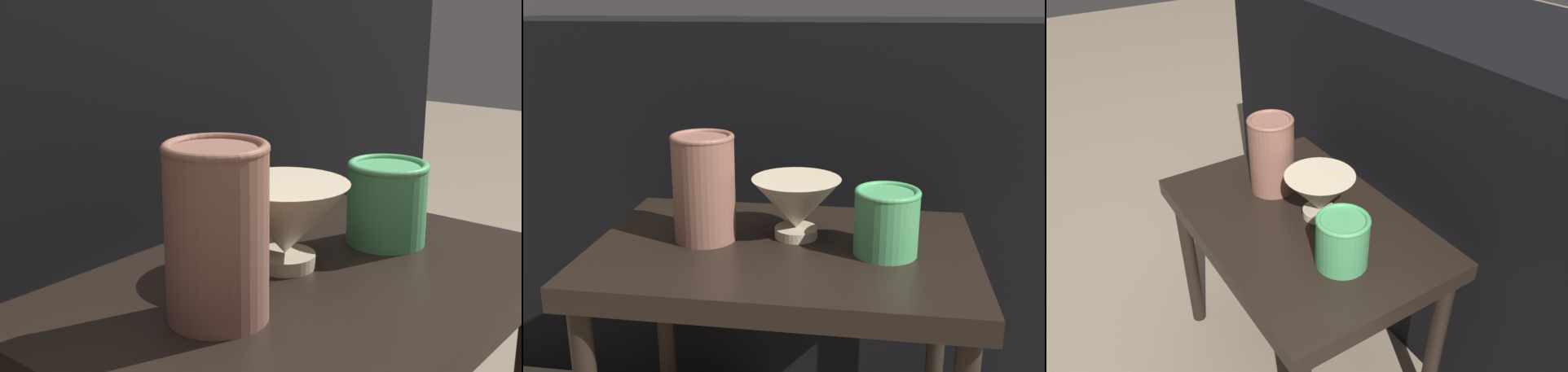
{
  "view_description": "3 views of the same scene",
  "coord_description": "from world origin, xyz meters",
  "views": [
    {
      "loc": [
        -0.63,
        -0.45,
        0.8
      ],
      "look_at": [
        -0.01,
        0.06,
        0.57
      ],
      "focal_mm": 50.0,
      "sensor_mm": 36.0,
      "label": 1
    },
    {
      "loc": [
        0.14,
        -0.94,
        0.86
      ],
      "look_at": [
        -0.01,
        0.07,
        0.55
      ],
      "focal_mm": 42.0,
      "sensor_mm": 36.0,
      "label": 2
    },
    {
      "loc": [
        0.76,
        -0.47,
        1.14
      ],
      "look_at": [
        -0.01,
        0.03,
        0.54
      ],
      "focal_mm": 35.0,
      "sensor_mm": 36.0,
      "label": 3
    }
  ],
  "objects": [
    {
      "name": "table",
      "position": [
        0.0,
        0.0,
        0.41
      ],
      "size": [
        0.64,
        0.42,
        0.47
      ],
      "color": "black",
      "rests_on": "ground_plane"
    },
    {
      "name": "couch_backdrop",
      "position": [
        0.0,
        0.51,
        0.41
      ],
      "size": [
        1.63,
        0.5,
        0.82
      ],
      "color": "black",
      "rests_on": "ground_plane"
    },
    {
      "name": "bowl",
      "position": [
        0.02,
        0.04,
        0.53
      ],
      "size": [
        0.15,
        0.15,
        0.1
      ],
      "color": "#C1B293",
      "rests_on": "table"
    },
    {
      "name": "vase_textured_left",
      "position": [
        -0.14,
        0.01,
        0.56
      ],
      "size": [
        0.11,
        0.11,
        0.18
      ],
      "color": "brown",
      "rests_on": "table"
    },
    {
      "name": "vase_colorful_right",
      "position": [
        0.17,
        -0.01,
        0.53
      ],
      "size": [
        0.1,
        0.1,
        0.11
      ],
      "color": "#47995B",
      "rests_on": "table"
    }
  ]
}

